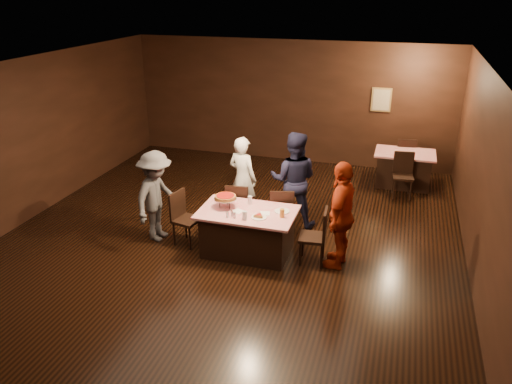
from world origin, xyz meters
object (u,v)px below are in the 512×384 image
chair_end_left (187,219)px  chair_back_near (403,176)px  back_table (403,169)px  chair_end_right (312,236)px  chair_back_far (405,157)px  pizza_stand (225,197)px  diner_white_jacket (243,178)px  diner_red_shirt (341,215)px  diner_grey_knit (156,196)px  plate_empty (282,211)px  glass_back (250,200)px  glass_amber (282,213)px  diner_navy_hoodie (294,180)px  chair_far_right (282,212)px  glass_front_left (245,215)px  main_table (248,232)px  chair_far_left (239,206)px

chair_end_left → chair_back_near: size_ratio=1.00×
back_table → chair_end_right: (-1.32, -3.93, 0.09)m
chair_back_far → pizza_stand: size_ratio=2.50×
diner_white_jacket → diner_red_shirt: bearing=167.9°
diner_grey_knit → plate_empty: (2.22, 0.12, -0.04)m
pizza_stand → glass_back: 0.44m
back_table → diner_grey_knit: size_ratio=0.80×
glass_amber → diner_navy_hoodie: bearing=94.8°
chair_far_right → chair_back_far: same height
plate_empty → diner_red_shirt: bearing=-5.5°
chair_back_far → diner_navy_hoodie: size_ratio=0.52×
diner_navy_hoodie → plate_empty: bearing=88.1°
chair_end_left → chair_end_right: same height
glass_front_left → chair_end_right: bearing=15.9°
chair_back_near → plate_empty: size_ratio=3.80×
main_table → glass_amber: (0.60, -0.05, 0.46)m
main_table → chair_far_right: bearing=61.9°
diner_navy_hoodie → diner_grey_knit: 2.49m
chair_end_right → diner_red_shirt: (0.43, 0.06, 0.41)m
chair_back_far → diner_white_jacket: bearing=41.1°
diner_navy_hoodie → diner_red_shirt: bearing=125.9°
diner_red_shirt → pizza_stand: diner_red_shirt is taller
chair_far_right → chair_end_left: (-1.50, -0.75, 0.00)m
chair_far_left → chair_far_right: bearing=173.8°
diner_grey_knit → pizza_stand: diner_grey_knit is taller
diner_navy_hoodie → diner_grey_knit: size_ratio=1.11×
main_table → chair_back_far: bearing=61.8°
main_table → diner_navy_hoodie: diner_navy_hoodie is taller
glass_amber → diner_white_jacket: bearing=129.8°
glass_front_left → chair_far_left: bearing=113.2°
main_table → chair_far_left: (-0.40, 0.75, 0.09)m
diner_grey_knit → glass_amber: (2.27, -0.08, 0.02)m
back_table → glass_back: 4.42m
main_table → diner_grey_knit: size_ratio=0.98×
glass_front_left → glass_amber: size_ratio=1.00×
main_table → chair_back_near: chair_back_near is taller
chair_far_left → chair_back_far: same height
chair_far_right → pizza_stand: (-0.80, -0.70, 0.48)m
chair_end_right → glass_amber: (-0.50, -0.05, 0.37)m
chair_end_right → diner_grey_knit: size_ratio=0.58×
chair_back_near → chair_back_far: 1.30m
chair_far_right → plate_empty: (0.15, -0.60, 0.30)m
diner_white_jacket → diner_red_shirt: diner_red_shirt is taller
chair_far_left → chair_back_near: 3.76m
main_table → glass_amber: size_ratio=11.43×
diner_white_jacket → chair_far_right: bearing=168.8°
chair_end_right → pizza_stand: size_ratio=2.50×
diner_white_jacket → diner_navy_hoodie: size_ratio=0.90×
diner_navy_hoodie → glass_front_left: (-0.44, -1.55, -0.07)m
chair_end_left → glass_amber: chair_end_left is taller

